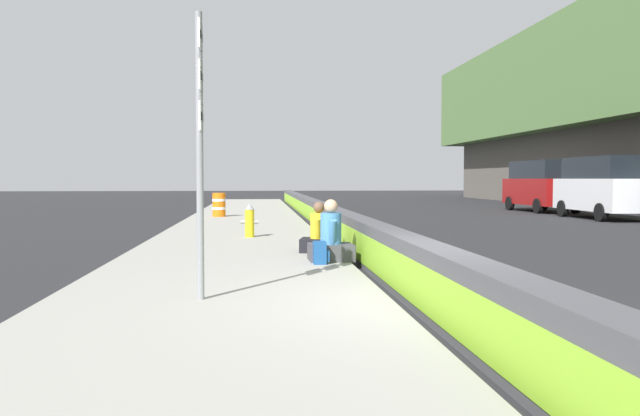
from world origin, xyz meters
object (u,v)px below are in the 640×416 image
object	(u,v)px
seated_person_foreground	(331,241)
seated_person_middle	(319,236)
backpack	(320,253)
parked_car_fourth	(603,186)
route_sign_post	(200,133)
parked_car_midline	(542,185)
fire_hydrant	(250,220)
construction_barrel	(219,205)

from	to	relation	value
seated_person_foreground	seated_person_middle	distance (m)	1.41
backpack	parked_car_fourth	size ratio (longest dim) A/B	0.08
route_sign_post	parked_car_midline	distance (m)	27.29
seated_person_middle	parked_car_fourth	world-z (taller)	parked_car_fourth
fire_hydrant	construction_barrel	xyz separation A→B (m)	(9.21, 1.32, 0.03)
fire_hydrant	construction_barrel	size ratio (longest dim) A/B	0.93
fire_hydrant	backpack	xyz separation A→B (m)	(-5.39, -1.32, -0.25)
seated_person_middle	construction_barrel	bearing A→B (deg)	12.40
fire_hydrant	parked_car_fourth	distance (m)	16.66
fire_hydrant	construction_barrel	world-z (taller)	construction_barrel
route_sign_post	backpack	distance (m)	4.16
backpack	parked_car_midline	distance (m)	23.60
seated_person_foreground	parked_car_fourth	xyz separation A→B (m)	(13.28, -12.83, 0.86)
seated_person_foreground	parked_car_midline	size ratio (longest dim) A/B	0.22
route_sign_post	fire_hydrant	size ratio (longest dim) A/B	4.09
route_sign_post	parked_car_midline	size ratio (longest dim) A/B	0.70
seated_person_foreground	parked_car_midline	world-z (taller)	parked_car_midline
fire_hydrant	seated_person_middle	distance (m)	3.82
seated_person_foreground	parked_car_midline	distance (m)	23.08
backpack	parked_car_fourth	distance (m)	18.99
route_sign_post	seated_person_middle	world-z (taller)	route_sign_post
route_sign_post	seated_person_foreground	world-z (taller)	route_sign_post
seated_person_foreground	construction_barrel	xyz separation A→B (m)	(14.14, 2.89, 0.12)
parked_car_fourth	parked_car_midline	bearing A→B (deg)	-0.42
fire_hydrant	backpack	bearing A→B (deg)	-166.23
route_sign_post	parked_car_fourth	xyz separation A→B (m)	(16.96, -14.91, -0.88)
parked_car_fourth	route_sign_post	bearing A→B (deg)	138.69
seated_person_foreground	construction_barrel	distance (m)	14.44
fire_hydrant	seated_person_foreground	size ratio (longest dim) A/B	0.77
parked_car_fourth	parked_car_midline	size ratio (longest dim) A/B	1.00
construction_barrel	parked_car_fourth	bearing A→B (deg)	-93.14
construction_barrel	parked_car_fourth	distance (m)	15.76
construction_barrel	parked_car_midline	distance (m)	16.55
seated_person_middle	parked_car_midline	world-z (taller)	parked_car_midline
fire_hydrant	seated_person_foreground	bearing A→B (deg)	-162.39
seated_person_foreground	parked_car_fourth	world-z (taller)	parked_car_fourth
fire_hydrant	backpack	distance (m)	5.55
construction_barrel	parked_car_midline	xyz separation A→B (m)	(4.99, -15.76, 0.73)
route_sign_post	seated_person_foreground	distance (m)	4.57
route_sign_post	construction_barrel	size ratio (longest dim) A/B	3.79
route_sign_post	parked_car_fourth	bearing A→B (deg)	-41.31
seated_person_middle	backpack	distance (m)	1.88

